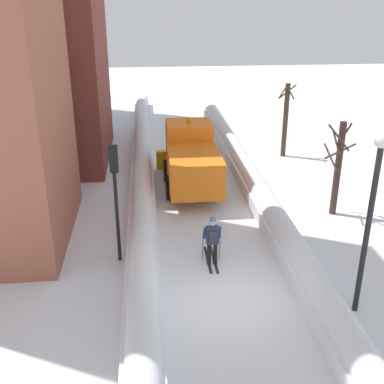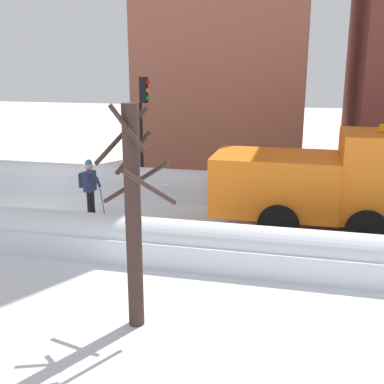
{
  "view_description": "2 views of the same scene",
  "coord_description": "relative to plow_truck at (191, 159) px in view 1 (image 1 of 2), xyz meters",
  "views": [
    {
      "loc": [
        -2.29,
        -11.88,
        8.69
      ],
      "look_at": [
        -0.68,
        4.4,
        1.79
      ],
      "focal_mm": 44.18,
      "sensor_mm": 36.0,
      "label": 1
    },
    {
      "loc": [
        12.84,
        8.5,
        4.64
      ],
      "look_at": [
        0.36,
        5.54,
        1.15
      ],
      "focal_mm": 44.43,
      "sensor_mm": 36.0,
      "label": 2
    }
  ],
  "objects": [
    {
      "name": "ground_plane",
      "position": [
        0.25,
        0.9,
        -1.48
      ],
      "size": [
        80.0,
        80.0,
        0.0
      ],
      "primitive_type": "plane",
      "color": "white"
    },
    {
      "name": "traffic_light_pole",
      "position": [
        -3.16,
        -6.25,
        1.45
      ],
      "size": [
        0.28,
        0.42,
        4.16
      ],
      "color": "black",
      "rests_on": "ground"
    },
    {
      "name": "plow_truck",
      "position": [
        0.0,
        0.0,
        0.0
      ],
      "size": [
        3.2,
        5.98,
        3.12
      ],
      "color": "orange",
      "rests_on": "ground"
    },
    {
      "name": "snowbank_left",
      "position": [
        -2.35,
        0.9,
        -0.99
      ],
      "size": [
        1.1,
        36.0,
        1.1
      ],
      "color": "white",
      "rests_on": "ground"
    },
    {
      "name": "bare_tree_mid",
      "position": [
        5.75,
        4.43,
        0.69
      ],
      "size": [
        1.07,
        0.96,
        4.15
      ],
      "color": "#3D3020",
      "rests_on": "ground"
    },
    {
      "name": "building_concrete_far",
      "position": [
        -8.68,
        13.59,
        6.54
      ],
      "size": [
        7.76,
        7.67,
        16.03
      ],
      "color": "#9EA0A5",
      "rests_on": "ground"
    },
    {
      "name": "building_brick_mid",
      "position": [
        -8.68,
        5.23,
        5.42
      ],
      "size": [
        8.99,
        8.04,
        13.78
      ],
      "color": "brown",
      "rests_on": "ground"
    },
    {
      "name": "street_lamp",
      "position": [
        3.92,
        -9.92,
        1.94
      ],
      "size": [
        0.4,
        0.4,
        5.43
      ],
      "color": "black",
      "rests_on": "ground"
    },
    {
      "name": "snowbank_right",
      "position": [
        2.84,
        0.9,
        -1.01
      ],
      "size": [
        1.1,
        36.0,
        1.06
      ],
      "color": "white",
      "rests_on": "ground"
    },
    {
      "name": "skier",
      "position": [
        0.04,
        -6.94,
        -0.48
      ],
      "size": [
        0.62,
        1.8,
        1.81
      ],
      "color": "black",
      "rests_on": "ground"
    },
    {
      "name": "bare_tree_near",
      "position": [
        5.71,
        -3.4,
        0.64
      ],
      "size": [
        1.31,
        1.38,
        4.02
      ],
      "color": "#3B2923",
      "rests_on": "ground"
    }
  ]
}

